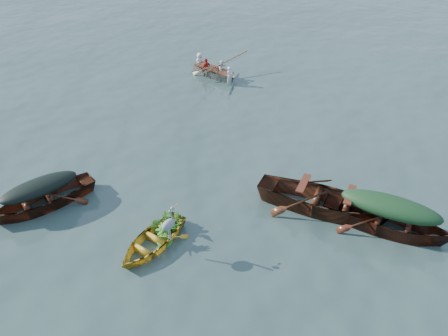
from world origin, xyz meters
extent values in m
plane|color=#364C47|center=(0.00, 0.00, 0.00)|extent=(140.00, 140.00, 0.00)
imported|color=gold|center=(-0.20, -1.45, 0.00)|extent=(1.44, 2.82, 0.71)
imported|color=#4D2612|center=(-3.72, -2.24, 0.00)|extent=(2.18, 4.05, 0.97)
imported|color=#4C2511|center=(4.10, 2.72, 0.00)|extent=(4.72, 2.28, 1.07)
imported|color=#552515|center=(2.48, 2.40, 0.00)|extent=(5.37, 2.84, 1.25)
imported|color=beige|center=(-5.92, 7.87, 0.00)|extent=(3.70, 1.42, 0.82)
ellipsoid|color=black|center=(-3.72, -2.24, 0.68)|extent=(1.20, 2.23, 0.40)
ellipsoid|color=#183B1A|center=(4.10, 2.72, 0.79)|extent=(2.60, 1.25, 0.52)
imported|color=#36701D|center=(-0.23, -0.90, 0.65)|extent=(0.79, 0.96, 0.60)
imported|color=silver|center=(-5.92, 7.87, 0.79)|extent=(2.61, 1.21, 0.76)
camera|label=1|loc=(6.12, -6.53, 7.74)|focal=35.00mm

